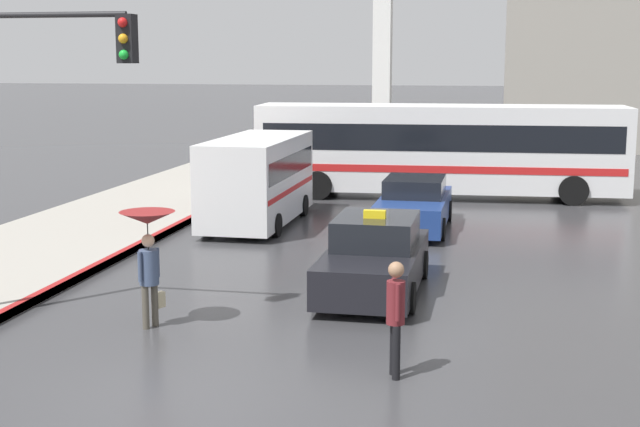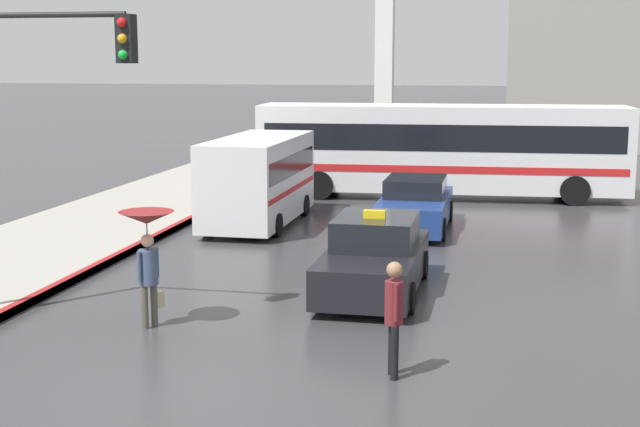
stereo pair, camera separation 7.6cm
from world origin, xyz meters
name	(u,v)px [view 1 (the left image)]	position (x,y,z in m)	size (l,w,h in m)	color
ground_plane	(171,404)	(0.00, 0.00, 0.00)	(300.00, 300.00, 0.00)	#38383A
taxi	(375,258)	(1.88, 6.44, 0.69)	(1.91, 4.42, 1.68)	black
sedan_red	(414,206)	(1.99, 13.37, 0.66)	(1.91, 4.61, 1.41)	navy
ambulance_van	(258,176)	(-2.42, 13.19, 1.37)	(2.10, 5.51, 2.47)	silver
city_bus	(440,146)	(2.26, 19.39, 1.73)	(12.41, 3.22, 3.11)	silver
pedestrian_with_umbrella	(148,238)	(-1.62, 3.27, 1.59)	(0.96, 0.96, 2.06)	#4C473D
pedestrian_man	(396,310)	(2.86, 1.66, 1.02)	(0.34, 0.43, 1.75)	black
traffic_light	(28,101)	(-3.68, 3.15, 3.93)	(3.38, 0.38, 5.67)	black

